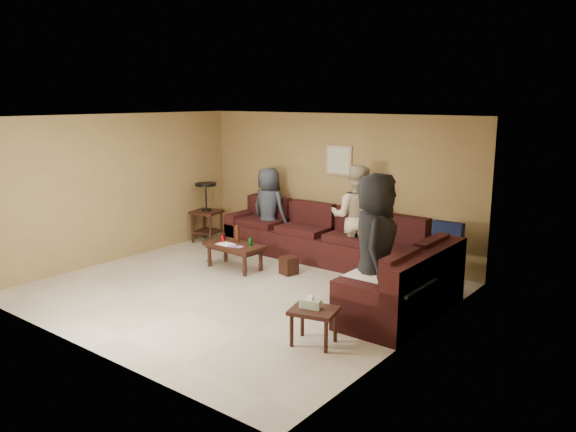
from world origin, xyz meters
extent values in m
plane|color=#B2AA96|center=(0.00, 0.00, 0.00)|extent=(5.50, 5.50, 0.00)
cube|color=silver|center=(0.00, 0.00, 2.45)|extent=(5.50, 5.00, 0.10)
cube|color=olive|center=(0.00, 2.50, 1.25)|extent=(5.50, 0.10, 2.50)
cube|color=olive|center=(0.00, -2.50, 1.25)|extent=(5.50, 0.10, 2.50)
cube|color=olive|center=(-2.75, 0.00, 1.25)|extent=(0.10, 5.00, 2.50)
cube|color=olive|center=(2.75, 0.00, 1.25)|extent=(0.10, 5.00, 2.50)
cube|color=black|center=(0.00, 2.05, 0.23)|extent=(3.70, 0.90, 0.45)
cube|color=black|center=(0.00, 2.38, 0.68)|extent=(3.70, 0.24, 0.45)
cube|color=black|center=(-1.73, 2.05, 0.32)|extent=(0.24, 0.90, 0.63)
cube|color=black|center=(2.30, 0.60, 0.23)|extent=(0.90, 2.00, 0.45)
cube|color=black|center=(2.63, 0.60, 0.68)|extent=(0.24, 2.00, 0.45)
cube|color=black|center=(2.30, -0.28, 0.32)|extent=(0.90, 0.24, 0.63)
cube|color=#111838|center=(2.30, 2.05, 0.75)|extent=(0.45, 0.14, 0.45)
cube|color=silver|center=(2.30, 0.15, 0.58)|extent=(1.00, 0.85, 0.04)
cube|color=black|center=(-0.77, 0.74, 0.39)|extent=(1.03, 0.55, 0.06)
cube|color=black|center=(-0.77, 0.74, 0.34)|extent=(0.95, 0.47, 0.05)
cylinder|color=black|center=(-1.19, 0.57, 0.18)|extent=(0.06, 0.06, 0.37)
cylinder|color=black|center=(-0.37, 0.54, 0.18)|extent=(0.06, 0.06, 0.37)
cylinder|color=black|center=(-1.18, 0.94, 0.18)|extent=(0.06, 0.06, 0.37)
cylinder|color=black|center=(-0.35, 0.90, 0.18)|extent=(0.06, 0.06, 0.37)
cylinder|color=maroon|center=(-1.00, 0.70, 0.48)|extent=(0.07, 0.07, 0.12)
cylinder|color=#12661B|center=(-0.49, 0.82, 0.48)|extent=(0.07, 0.07, 0.12)
cylinder|color=#32160B|center=(-0.81, 0.85, 0.56)|extent=(0.07, 0.07, 0.28)
cylinder|color=black|center=(-1.12, 0.83, 0.48)|extent=(0.08, 0.08, 0.11)
cube|color=white|center=(-0.87, 0.63, 0.42)|extent=(0.29, 0.23, 0.00)
cylinder|color=#F3558E|center=(-0.69, 0.60, 0.43)|extent=(0.14, 0.14, 0.01)
cylinder|color=#F3558E|center=(-0.58, 0.64, 0.43)|extent=(0.14, 0.14, 0.01)
cube|color=black|center=(-2.44, 1.73, 0.59)|extent=(0.61, 0.61, 0.05)
cube|color=black|center=(-2.44, 1.73, 0.20)|extent=(0.54, 0.54, 0.03)
cylinder|color=black|center=(-2.59, 1.48, 0.29)|extent=(0.05, 0.05, 0.59)
cylinder|color=black|center=(-2.20, 1.58, 0.29)|extent=(0.05, 0.05, 0.59)
cylinder|color=black|center=(-2.69, 1.88, 0.29)|extent=(0.05, 0.05, 0.59)
cylinder|color=black|center=(-2.29, 1.97, 0.29)|extent=(0.05, 0.05, 0.59)
cylinder|color=black|center=(-2.44, 1.73, 0.63)|extent=(0.18, 0.18, 0.03)
cylinder|color=black|center=(-2.44, 1.73, 0.89)|extent=(0.03, 0.03, 0.49)
cylinder|color=black|center=(-2.44, 1.73, 1.13)|extent=(0.40, 0.40, 0.05)
cube|color=black|center=(1.92, -0.83, 0.40)|extent=(0.60, 0.53, 0.05)
cylinder|color=black|center=(1.76, -1.03, 0.20)|extent=(0.05, 0.05, 0.40)
cylinder|color=black|center=(2.16, -0.93, 0.20)|extent=(0.05, 0.05, 0.40)
cylinder|color=black|center=(1.69, -0.72, 0.20)|extent=(0.05, 0.05, 0.40)
cylinder|color=black|center=(2.08, -0.62, 0.20)|extent=(0.05, 0.05, 0.40)
cube|color=silver|center=(1.88, -0.83, 0.47)|extent=(0.26, 0.18, 0.10)
cube|color=white|center=(1.88, -0.83, 0.54)|extent=(0.06, 0.04, 0.05)
cube|color=black|center=(0.11, 1.05, 0.14)|extent=(0.29, 0.29, 0.28)
cube|color=#A08164|center=(0.10, 2.48, 1.70)|extent=(0.52, 0.03, 0.52)
cube|color=beige|center=(0.10, 2.46, 1.70)|extent=(0.44, 0.01, 0.44)
imported|color=#2D333F|center=(-1.12, 2.04, 0.76)|extent=(0.76, 0.51, 1.52)
imported|color=tan|center=(0.75, 2.00, 0.86)|extent=(1.01, 0.91, 1.71)
imported|color=black|center=(2.02, 0.38, 0.93)|extent=(0.91, 1.07, 1.85)
camera|label=1|loc=(5.36, -5.72, 2.76)|focal=35.00mm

